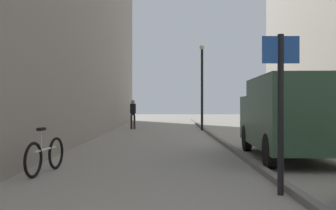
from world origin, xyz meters
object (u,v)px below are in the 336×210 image
delivery_van (291,115)px  lamp_post (201,81)px  pedestrian_main_foreground (132,112)px  bicycle_leaning (44,155)px  street_sign_post (279,100)px

delivery_van → lamp_post: 11.08m
delivery_van → pedestrian_main_foreground: bearing=117.3°
pedestrian_main_foreground → lamp_post: bearing=157.9°
delivery_van → bicycle_leaning: size_ratio=2.79×
delivery_van → street_sign_post: (-1.52, -4.02, 0.37)m
pedestrian_main_foreground → lamp_post: 4.42m
delivery_van → bicycle_leaning: 6.36m
bicycle_leaning → delivery_van: bearing=27.5°
lamp_post → bicycle_leaning: bearing=-109.1°
street_sign_post → lamp_post: (0.07, 14.89, 1.18)m
pedestrian_main_foreground → bicycle_leaning: size_ratio=0.97×
street_sign_post → lamp_post: lamp_post is taller
delivery_van → street_sign_post: 4.31m
lamp_post → bicycle_leaning: 13.95m
delivery_van → lamp_post: size_ratio=1.03×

